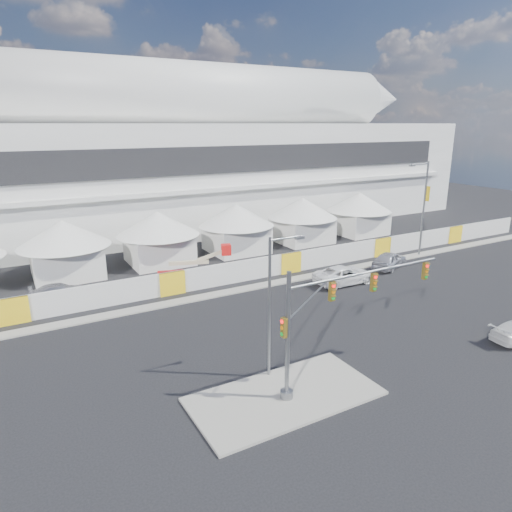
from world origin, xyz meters
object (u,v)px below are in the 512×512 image
streetlight_curb (423,202)px  lot_car_c (60,292)px  traffic_mast (325,319)px  boom_lift (183,272)px  pickup_curb (344,275)px  sedan_silver (389,260)px  streetlight_median (273,298)px

streetlight_curb → lot_car_c: bearing=171.3°
traffic_mast → boom_lift: bearing=91.0°
pickup_curb → traffic_mast: traffic_mast is taller
pickup_curb → lot_car_c: pickup_curb is taller
lot_car_c → boom_lift: boom_lift is taller
traffic_mast → streetlight_curb: streetlight_curb is taller
boom_lift → traffic_mast: bearing=-70.2°
sedan_silver → traffic_mast: size_ratio=0.46×
pickup_curb → traffic_mast: bearing=138.4°
pickup_curb → lot_car_c: 24.49m
boom_lift → streetlight_curb: bearing=8.8°
streetlight_curb → sedan_silver: bearing=-164.3°
sedan_silver → streetlight_curb: bearing=-96.1°
lot_car_c → streetlight_curb: size_ratio=0.45×
traffic_mast → streetlight_median: (-1.76, 2.44, 0.69)m
sedan_silver → boom_lift: (-19.52, 6.16, 0.07)m
traffic_mast → streetlight_curb: bearing=32.0°
lot_car_c → boom_lift: size_ratio=0.66×
sedan_silver → streetlight_median: 24.26m
boom_lift → sedan_silver: bearing=1.3°
pickup_curb → traffic_mast: 17.94m
traffic_mast → streetlight_median: bearing=125.8°
sedan_silver → pickup_curb: bearing=79.1°
sedan_silver → lot_car_c: (-29.91, 7.18, -0.18)m
streetlight_median → traffic_mast: bearing=-54.2°
lot_car_c → sedan_silver: bearing=-103.5°
traffic_mast → sedan_silver: bearing=36.3°
pickup_curb → streetlight_curb: (12.93, 3.02, 5.11)m
lot_car_c → traffic_mast: traffic_mast is taller
streetlight_median → streetlight_curb: size_ratio=0.79×
sedan_silver → streetlight_median: bearing=97.3°
sedan_silver → lot_car_c: sedan_silver is taller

